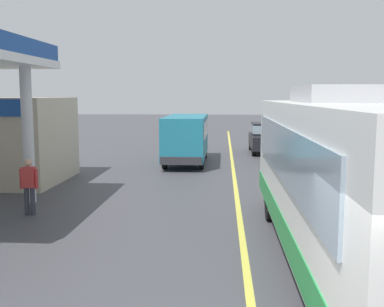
{
  "coord_description": "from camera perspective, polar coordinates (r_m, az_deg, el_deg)",
  "views": [
    {
      "loc": [
        -0.49,
        -4.56,
        3.47
      ],
      "look_at": [
        -1.5,
        10.0,
        1.6
      ],
      "focal_mm": 42.21,
      "sensor_mm": 36.0,
      "label": 1
    }
  ],
  "objects": [
    {
      "name": "coach_bus_main",
      "position": [
        9.66,
        18.75,
        -3.52
      ],
      "size": [
        2.6,
        11.04,
        3.69
      ],
      "color": "white",
      "rests_on": "ground"
    },
    {
      "name": "minibus_opposing_lane",
      "position": [
        23.35,
        -0.71,
        2.38
      ],
      "size": [
        2.04,
        6.13,
        2.44
      ],
      "color": "teal",
      "rests_on": "ground"
    },
    {
      "name": "ground",
      "position": [
        24.81,
        5.06,
        -0.77
      ],
      "size": [
        120.0,
        120.0,
        0.0
      ],
      "primitive_type": "plane",
      "color": "#424247"
    },
    {
      "name": "pedestrian_near_pump",
      "position": [
        13.98,
        -19.9,
        -3.59
      ],
      "size": [
        0.55,
        0.22,
        1.66
      ],
      "color": "#33333F",
      "rests_on": "ground"
    },
    {
      "name": "car_trailing_behind_bus",
      "position": [
        28.0,
        9.14,
        2.17
      ],
      "size": [
        1.7,
        4.2,
        1.82
      ],
      "color": "black",
      "rests_on": "ground"
    },
    {
      "name": "lane_divider_stripe",
      "position": [
        19.87,
        5.33,
        -2.78
      ],
      "size": [
        0.16,
        50.0,
        0.01
      ],
      "primitive_type": "cube",
      "color": "#D8CC4C",
      "rests_on": "ground"
    }
  ]
}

